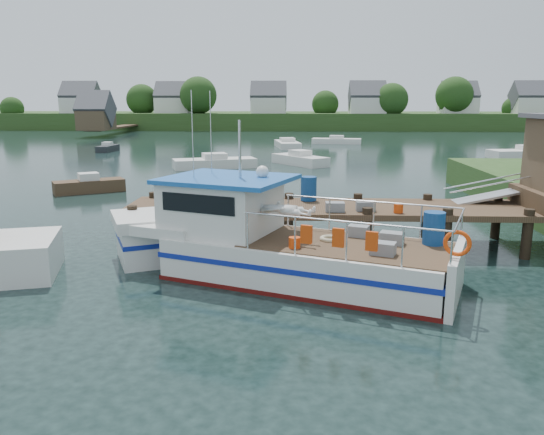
{
  "coord_description": "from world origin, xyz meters",
  "views": [
    {
      "loc": [
        -0.29,
        -17.73,
        4.86
      ],
      "look_at": [
        -1.0,
        -1.5,
        1.3
      ],
      "focal_mm": 35.0,
      "sensor_mm": 36.0,
      "label": 1
    }
  ],
  "objects_px": {
    "dock": "(500,182)",
    "lobster_boat": "(264,243)",
    "moored_c": "(531,153)",
    "moored_far": "(337,141)",
    "moored_a": "(215,163)",
    "moored_rowboat": "(89,185)",
    "moored_e": "(108,148)",
    "moored_b": "(300,159)",
    "moored_d": "(287,144)"
  },
  "relations": [
    {
      "from": "moored_rowboat",
      "to": "moored_b",
      "type": "relative_size",
      "value": 0.72
    },
    {
      "from": "dock",
      "to": "moored_d",
      "type": "relative_size",
      "value": 2.56
    },
    {
      "from": "moored_far",
      "to": "moored_e",
      "type": "xyz_separation_m",
      "value": [
        -23.55,
        -11.08,
        -0.01
      ]
    },
    {
      "from": "moored_d",
      "to": "moored_rowboat",
      "type": "bearing_deg",
      "value": -88.67
    },
    {
      "from": "dock",
      "to": "moored_d",
      "type": "bearing_deg",
      "value": 100.86
    },
    {
      "from": "moored_rowboat",
      "to": "moored_b",
      "type": "xyz_separation_m",
      "value": [
        11.63,
        13.42,
        0.03
      ]
    },
    {
      "from": "moored_b",
      "to": "moored_rowboat",
      "type": "bearing_deg",
      "value": -113.48
    },
    {
      "from": "lobster_boat",
      "to": "moored_rowboat",
      "type": "distance_m",
      "value": 17.23
    },
    {
      "from": "dock",
      "to": "moored_c",
      "type": "bearing_deg",
      "value": 65.04
    },
    {
      "from": "moored_far",
      "to": "moored_d",
      "type": "height_order",
      "value": "moored_d"
    },
    {
      "from": "dock",
      "to": "moored_d",
      "type": "height_order",
      "value": "dock"
    },
    {
      "from": "moored_b",
      "to": "moored_e",
      "type": "bearing_deg",
      "value": 168.29
    },
    {
      "from": "dock",
      "to": "moored_b",
      "type": "bearing_deg",
      "value": 105.05
    },
    {
      "from": "dock",
      "to": "moored_far",
      "type": "height_order",
      "value": "dock"
    },
    {
      "from": "lobster_boat",
      "to": "moored_a",
      "type": "distance_m",
      "value": 25.34
    },
    {
      "from": "lobster_boat",
      "to": "moored_rowboat",
      "type": "xyz_separation_m",
      "value": [
        -10.38,
        13.74,
        -0.54
      ]
    },
    {
      "from": "moored_d",
      "to": "moored_e",
      "type": "xyz_separation_m",
      "value": [
        -17.81,
        -5.41,
        -0.04
      ]
    },
    {
      "from": "moored_rowboat",
      "to": "moored_far",
      "type": "height_order",
      "value": "moored_rowboat"
    },
    {
      "from": "lobster_boat",
      "to": "moored_a",
      "type": "height_order",
      "value": "lobster_boat"
    },
    {
      "from": "moored_a",
      "to": "moored_b",
      "type": "distance_m",
      "value": 6.79
    },
    {
      "from": "lobster_boat",
      "to": "moored_e",
      "type": "height_order",
      "value": "lobster_boat"
    },
    {
      "from": "dock",
      "to": "lobster_boat",
      "type": "xyz_separation_m",
      "value": [
        -7.66,
        -3.29,
        -1.3
      ]
    },
    {
      "from": "moored_a",
      "to": "moored_c",
      "type": "bearing_deg",
      "value": 17.92
    },
    {
      "from": "lobster_boat",
      "to": "moored_c",
      "type": "xyz_separation_m",
      "value": [
        21.58,
        33.18,
        -0.52
      ]
    },
    {
      "from": "moored_rowboat",
      "to": "moored_c",
      "type": "xyz_separation_m",
      "value": [
        31.96,
        19.44,
        0.02
      ]
    },
    {
      "from": "moored_c",
      "to": "moored_rowboat",
      "type": "bearing_deg",
      "value": -146.74
    },
    {
      "from": "moored_b",
      "to": "moored_e",
      "type": "relative_size",
      "value": 1.5
    },
    {
      "from": "moored_b",
      "to": "moored_far",
      "type": "bearing_deg",
      "value": 95.72
    },
    {
      "from": "moored_a",
      "to": "dock",
      "type": "bearing_deg",
      "value": -58.77
    },
    {
      "from": "moored_rowboat",
      "to": "moored_e",
      "type": "height_order",
      "value": "moored_rowboat"
    },
    {
      "from": "moored_a",
      "to": "moored_b",
      "type": "bearing_deg",
      "value": 20.73
    },
    {
      "from": "moored_far",
      "to": "moored_a",
      "type": "distance_m",
      "value": 26.39
    },
    {
      "from": "moored_d",
      "to": "moored_a",
      "type": "bearing_deg",
      "value": -84.85
    },
    {
      "from": "moored_rowboat",
      "to": "moored_far",
      "type": "relative_size",
      "value": 0.64
    },
    {
      "from": "dock",
      "to": "moored_d",
      "type": "distance_m",
      "value": 40.67
    },
    {
      "from": "moored_b",
      "to": "moored_c",
      "type": "height_order",
      "value": "moored_b"
    },
    {
      "from": "moored_c",
      "to": "moored_b",
      "type": "bearing_deg",
      "value": -161.55
    },
    {
      "from": "moored_b",
      "to": "moored_e",
      "type": "xyz_separation_m",
      "value": [
        -19.05,
        10.62,
        -0.08
      ]
    },
    {
      "from": "lobster_boat",
      "to": "moored_far",
      "type": "height_order",
      "value": "lobster_boat"
    },
    {
      "from": "moored_b",
      "to": "moored_e",
      "type": "distance_m",
      "value": 21.81
    },
    {
      "from": "moored_rowboat",
      "to": "moored_b",
      "type": "height_order",
      "value": "moored_b"
    },
    {
      "from": "moored_c",
      "to": "moored_far",
      "type": "bearing_deg",
      "value": 137.24
    },
    {
      "from": "moored_b",
      "to": "moored_c",
      "type": "distance_m",
      "value": 21.21
    },
    {
      "from": "moored_far",
      "to": "moored_b",
      "type": "bearing_deg",
      "value": -108.44
    },
    {
      "from": "lobster_boat",
      "to": "moored_c",
      "type": "distance_m",
      "value": 39.58
    },
    {
      "from": "moored_far",
      "to": "moored_a",
      "type": "bearing_deg",
      "value": -121.05
    },
    {
      "from": "lobster_boat",
      "to": "moored_b",
      "type": "height_order",
      "value": "lobster_boat"
    },
    {
      "from": "lobster_boat",
      "to": "moored_rowboat",
      "type": "bearing_deg",
      "value": 148.32
    },
    {
      "from": "dock",
      "to": "lobster_boat",
      "type": "height_order",
      "value": "lobster_boat"
    },
    {
      "from": "moored_rowboat",
      "to": "moored_c",
      "type": "bearing_deg",
      "value": 30.12
    }
  ]
}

